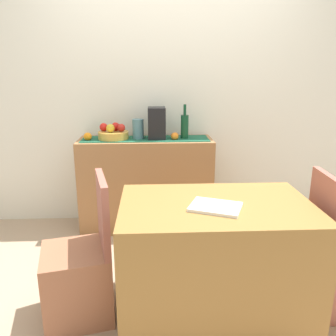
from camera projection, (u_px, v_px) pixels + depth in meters
The scene contains 17 objects.
ground_plane at pixel (178, 280), 2.57m from camera, with size 6.40×6.40×0.02m, color tan.
room_wall_rear at pixel (170, 86), 3.34m from camera, with size 6.40×0.06×2.70m, color silver.
sideboard_console at pixel (146, 184), 3.32m from camera, with size 1.25×0.42×0.88m, color #99683E.
table_runner at pixel (145, 139), 3.20m from camera, with size 1.17×0.32×0.01m, color #1B543B.
fruit_bowl at pixel (113, 135), 3.18m from camera, with size 0.28×0.28×0.07m, color gold.
apple_center at pixel (104, 127), 3.18m from camera, with size 0.07×0.07×0.07m, color red.
apple_right at pixel (116, 127), 3.19m from camera, with size 0.08×0.08×0.08m, color red.
apple_rear at pixel (110, 128), 3.11m from camera, with size 0.08×0.08×0.08m, color gold.
apple_front at pixel (121, 128), 3.15m from camera, with size 0.07×0.07×0.07m, color red.
wine_bottle at pixel (185, 126), 3.19m from camera, with size 0.07×0.07×0.32m.
coffee_maker at pixel (157, 123), 3.17m from camera, with size 0.16×0.18×0.29m, color black.
ceramic_vase at pixel (138, 129), 3.17m from camera, with size 0.10×0.10×0.19m, color slate.
orange_loose_end at pixel (88, 137), 3.13m from camera, with size 0.07×0.07×0.07m, color orange.
orange_loose_far at pixel (175, 136), 3.15m from camera, with size 0.07×0.07×0.07m, color orange.
dining_table at pixel (214, 259), 2.14m from camera, with size 1.14×0.74×0.74m, color olive.
open_book at pixel (216, 207), 1.96m from camera, with size 0.28×0.21×0.02m, color white.
chair_near_window at pixel (80, 277), 2.13m from camera, with size 0.48×0.48×0.90m.
Camera 1 is at (-0.19, -2.24, 1.50)m, focal length 36.79 mm.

